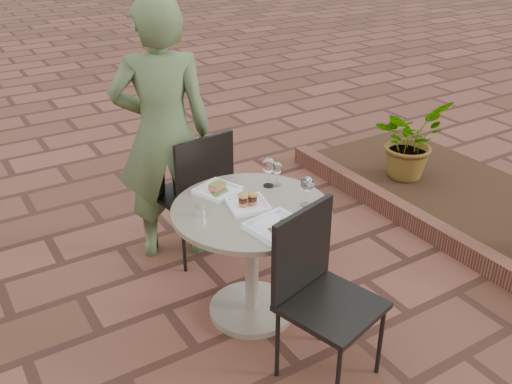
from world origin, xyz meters
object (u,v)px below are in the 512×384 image
plate_sliders (248,203)px  chair_far (197,186)px  diner (163,134)px  plate_salmon (217,190)px  cafe_table (252,245)px  chair_near (318,283)px  plate_tuna (278,227)px

plate_sliders → chair_far: bearing=87.9°
diner → plate_sliders: diner is taller
plate_sliders → plate_salmon: bearing=103.5°
diner → plate_salmon: size_ratio=6.40×
cafe_table → diner: (-0.13, 0.90, 0.41)m
cafe_table → diner: 1.00m
cafe_table → plate_salmon: plate_salmon is taller
cafe_table → chair_near: 0.57m
cafe_table → chair_far: 0.73m
chair_near → plate_salmon: size_ratio=3.32×
chair_far → chair_near: same height
chair_far → plate_salmon: (-0.09, -0.46, 0.20)m
chair_near → plate_sliders: chair_near is taller
plate_salmon → cafe_table: bearing=-75.0°
chair_near → diner: diner is taller
chair_near → plate_sliders: (-0.06, 0.58, 0.21)m
chair_far → plate_sliders: size_ratio=3.67×
diner → plate_tuna: 1.19m
plate_sliders → diner: bearing=97.5°
cafe_table → diner: bearing=98.1°
diner → chair_near: bearing=118.3°
chair_near → diner: bearing=81.3°
chair_near → plate_tuna: chair_near is taller
plate_sliders → plate_tuna: 0.30m
diner → plate_tuna: size_ratio=5.73×
plate_tuna → plate_sliders: bearing=90.5°
plate_tuna → chair_near: bearing=-78.9°
cafe_table → plate_tuna: bearing=-91.9°
cafe_table → plate_salmon: size_ratio=3.22×
chair_far → diner: 0.41m
diner → plate_sliders: bearing=119.0°
chair_far → plate_sliders: chair_far is taller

